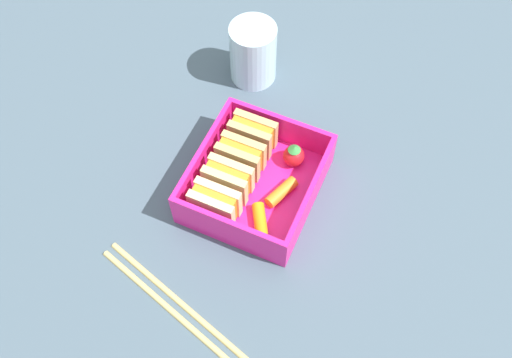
# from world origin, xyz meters

# --- Properties ---
(ground_plane) EXTENTS (1.20, 1.20, 0.02)m
(ground_plane) POSITION_xyz_m (0.00, 0.00, -0.01)
(ground_plane) COLOR #475968
(bento_tray) EXTENTS (0.16, 0.14, 0.01)m
(bento_tray) POSITION_xyz_m (0.00, 0.00, 0.01)
(bento_tray) COLOR #EA1E89
(bento_tray) RESTS_ON ground_plane
(bento_rim) EXTENTS (0.16, 0.14, 0.04)m
(bento_rim) POSITION_xyz_m (0.00, 0.00, 0.03)
(bento_rim) COLOR #EA1E89
(bento_rim) RESTS_ON bento_tray
(sandwich_left) EXTENTS (0.03, 0.06, 0.04)m
(sandwich_left) POSITION_xyz_m (-0.05, 0.03, 0.03)
(sandwich_left) COLOR beige
(sandwich_left) RESTS_ON bento_tray
(sandwich_center_left) EXTENTS (0.03, 0.06, 0.04)m
(sandwich_center_left) POSITION_xyz_m (-0.02, 0.03, 0.03)
(sandwich_center_left) COLOR #E2C180
(sandwich_center_left) RESTS_ON bento_tray
(sandwich_center) EXTENTS (0.03, 0.06, 0.04)m
(sandwich_center) POSITION_xyz_m (0.02, 0.03, 0.03)
(sandwich_center) COLOR tan
(sandwich_center) RESTS_ON bento_tray
(sandwich_center_right) EXTENTS (0.03, 0.06, 0.04)m
(sandwich_center_right) POSITION_xyz_m (0.05, 0.03, 0.03)
(sandwich_center_right) COLOR tan
(sandwich_center_right) RESTS_ON bento_tray
(carrot_stick_left) EXTENTS (0.05, 0.04, 0.01)m
(carrot_stick_left) POSITION_xyz_m (-0.05, -0.03, 0.02)
(carrot_stick_left) COLOR orange
(carrot_stick_left) RESTS_ON bento_tray
(carrot_stick_far_left) EXTENTS (0.05, 0.03, 0.01)m
(carrot_stick_far_left) POSITION_xyz_m (-0.00, -0.03, 0.02)
(carrot_stick_far_left) COLOR orange
(carrot_stick_far_left) RESTS_ON bento_tray
(strawberry_far_left) EXTENTS (0.03, 0.03, 0.03)m
(strawberry_far_left) POSITION_xyz_m (0.05, -0.03, 0.03)
(strawberry_far_left) COLOR red
(strawberry_far_left) RESTS_ON bento_tray
(chopstick_pair) EXTENTS (0.08, 0.20, 0.01)m
(chopstick_pair) POSITION_xyz_m (-0.17, 0.02, 0.00)
(chopstick_pair) COLOR tan
(chopstick_pair) RESTS_ON ground_plane
(drinking_glass) EXTENTS (0.06, 0.06, 0.09)m
(drinking_glass) POSITION_xyz_m (0.17, 0.08, 0.04)
(drinking_glass) COLOR silver
(drinking_glass) RESTS_ON ground_plane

